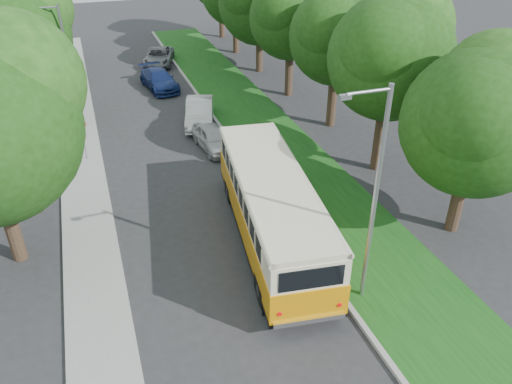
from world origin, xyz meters
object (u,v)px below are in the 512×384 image
object	(u,v)px
vintage_bus	(272,210)
car_silver	(213,138)
lamppost_near	(373,194)
car_white	(200,112)
car_grey	(159,57)
lamppost_far	(67,66)
car_blue	(159,80)

from	to	relation	value
vintage_bus	car_silver	bearing A→B (deg)	97.19
lamppost_near	car_white	bearing A→B (deg)	95.33
car_white	car_grey	xyz separation A→B (m)	(-0.24, 13.59, -0.09)
lamppost_far	car_blue	bearing A→B (deg)	46.77
lamppost_near	car_silver	world-z (taller)	lamppost_near
lamppost_near	vintage_bus	size ratio (longest dim) A/B	0.75
lamppost_far	car_silver	xyz separation A→B (m)	(7.14, -4.84, -3.46)
vintage_bus	car_blue	distance (m)	20.70
lamppost_near	car_silver	size ratio (longest dim) A/B	2.07
vintage_bus	car_grey	xyz separation A→B (m)	(-0.07, 26.80, -0.91)
lamppost_far	car_grey	world-z (taller)	lamppost_far
lamppost_far	car_white	distance (m)	8.08
lamppost_near	car_silver	bearing A→B (deg)	97.37
lamppost_near	car_blue	size ratio (longest dim) A/B	1.66
car_white	car_blue	bearing A→B (deg)	115.43
lamppost_near	vintage_bus	xyz separation A→B (m)	(-1.80, 4.23, -2.78)
vintage_bus	car_silver	size ratio (longest dim) A/B	2.77
lamppost_near	car_grey	xyz separation A→B (m)	(-1.87, 31.03, -3.70)
vintage_bus	car_blue	xyz separation A→B (m)	(-1.10, 20.65, -0.89)
lamppost_far	vintage_bus	xyz separation A→B (m)	(7.10, -14.27, -2.53)
lamppost_near	vintage_bus	distance (m)	5.37
lamppost_near	car_blue	world-z (taller)	lamppost_near
lamppost_far	car_silver	distance (m)	9.29
lamppost_far	car_white	size ratio (longest dim) A/B	1.61
car_grey	lamppost_near	bearing A→B (deg)	-69.91
car_blue	lamppost_far	bearing A→B (deg)	-141.44
lamppost_far	car_blue	xyz separation A→B (m)	(6.00, 6.38, -3.41)
lamppost_far	car_blue	world-z (taller)	lamppost_far
car_silver	car_grey	bearing A→B (deg)	83.97
car_silver	car_white	bearing A→B (deg)	81.51
car_blue	car_grey	distance (m)	6.23
car_silver	lamppost_near	bearing A→B (deg)	-89.01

